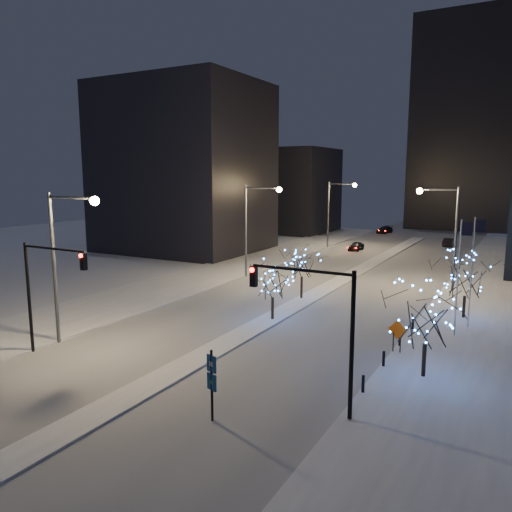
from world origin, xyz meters
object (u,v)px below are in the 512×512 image
Objects in this scene: street_lamp_w_far at (335,205)px; holiday_tree_median_near at (273,280)px; street_lamp_w_mid at (254,218)px; holiday_tree_median_far at (302,262)px; car_mid at (449,242)px; holiday_tree_plaza_near at (426,316)px; car_near at (356,246)px; wayfinding_sign at (212,378)px; traffic_signal_west at (44,281)px; car_far at (385,230)px; street_lamp_east at (446,225)px; street_lamp_w_near at (64,248)px; traffic_signal_east at (320,316)px; holiday_tree_plaza_far at (466,275)px; construction_sign at (397,333)px.

holiday_tree_median_near is at bearing -76.66° from street_lamp_w_far.
street_lamp_w_mid reaches higher than holiday_tree_median_far.
holiday_tree_plaza_near is at bearing 98.22° from car_mid.
holiday_tree_plaza_near is at bearing -66.72° from car_near.
wayfinding_sign is at bearing -64.32° from street_lamp_w_mid.
traffic_signal_west is 1.54× the size of car_far.
street_lamp_east reaches higher than holiday_tree_median_near.
car_mid is (15.03, 60.55, -5.86)m from street_lamp_w_near.
traffic_signal_west is 17.41m from traffic_signal_east.
traffic_signal_west is (-18.52, -30.00, -1.69)m from street_lamp_east.
holiday_tree_median_far is (-6.60, -42.01, 2.78)m from car_mid.
car_far is 0.84× the size of holiday_tree_plaza_far.
construction_sign reaches higher than car_near.
holiday_tree_plaza_near is at bearing 70.26° from wayfinding_sign.
car_near is (3.25, 51.10, -4.12)m from traffic_signal_west.
traffic_signal_east is at bearing -3.21° from street_lamp_w_near.
street_lamp_w_mid is 1.00× the size of street_lamp_east.
car_near is 38.16m from holiday_tree_median_near.
traffic_signal_east is 1.30× the size of holiday_tree_plaza_far.
street_lamp_w_mid is 16.72m from holiday_tree_median_near.
street_lamp_east is at bearing 8.96° from street_lamp_w_mid.
car_far is (1.25, 74.95, -4.10)m from traffic_signal_west.
construction_sign is (-2.19, 3.10, -2.16)m from holiday_tree_plaza_near.
construction_sign is at bearing 125.29° from holiday_tree_plaza_near.
street_lamp_w_far is 29.08m from street_lamp_east.
street_lamp_east reaches higher than car_near.
car_mid is (-3.99, 32.55, -5.81)m from street_lamp_east.
car_mid is 42.62m from holiday_tree_median_far.
holiday_tree_median_near reaches higher than car_mid.
holiday_tree_plaza_far is at bearing -71.99° from street_lamp_east.
street_lamp_w_mid is at bearing 68.65° from car_mid.
holiday_tree_plaza_far is at bearing 30.54° from holiday_tree_median_near.
car_mid is at bearing -34.43° from car_far.
traffic_signal_west reaches higher than holiday_tree_plaza_far.
traffic_signal_west and traffic_signal_east have the same top height.
wayfinding_sign is at bearing -72.74° from holiday_tree_median_near.
car_mid is 0.74× the size of holiday_tree_plaza_near.
street_lamp_w_mid is 1.43× the size of traffic_signal_east.
car_mid is (-2.84, 61.56, -4.12)m from traffic_signal_east.
holiday_tree_plaza_near is at bearing -65.11° from car_far.
street_lamp_w_mid reaches higher than car_mid.
traffic_signal_west is 13.85m from wayfinding_sign.
street_lamp_w_near is at bearing -90.00° from street_lamp_w_far.
street_lamp_w_near is 1.43× the size of traffic_signal_east.
street_lamp_w_mid is 25.71m from construction_sign.
street_lamp_w_near is 4.88× the size of construction_sign.
traffic_signal_east reaches higher than holiday_tree_median_near.
wayfinding_sign is (4.79, -15.40, -1.10)m from holiday_tree_median_near.
holiday_tree_median_far is at bearing 65.53° from street_lamp_w_near.
street_lamp_w_far and street_lamp_east have the same top height.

